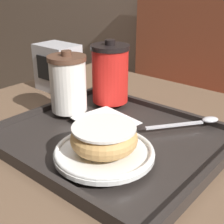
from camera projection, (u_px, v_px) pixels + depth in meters
name	position (u px, v px, depth m)	size (l,w,h in m)	color
cafe_table	(94.00, 211.00, 0.71)	(0.82, 0.85, 0.75)	brown
serving_tray	(112.00, 138.00, 0.62)	(0.41, 0.36, 0.02)	#282321
napkin_paper	(105.00, 120.00, 0.65)	(0.13, 0.12, 0.00)	white
coffee_cup_front	(68.00, 83.00, 0.68)	(0.08, 0.08, 0.13)	white
coffee_cup_rear	(110.00, 73.00, 0.73)	(0.09, 0.09, 0.15)	red
plate_with_chocolate_donut	(104.00, 152.00, 0.52)	(0.17, 0.17, 0.01)	white
donut_chocolate_glazed	(104.00, 137.00, 0.51)	(0.11, 0.11, 0.04)	tan
spoon	(199.00, 121.00, 0.64)	(0.11, 0.14, 0.01)	silver
napkin_dispenser	(58.00, 67.00, 0.88)	(0.12, 0.09, 0.13)	#B7B7BC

